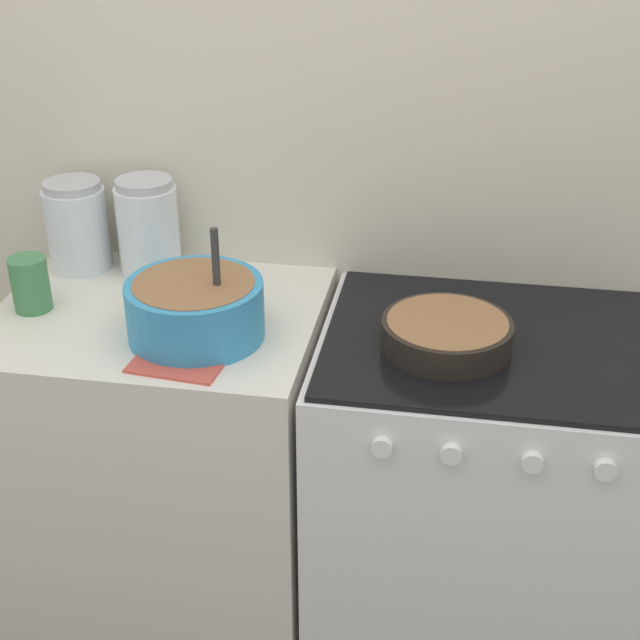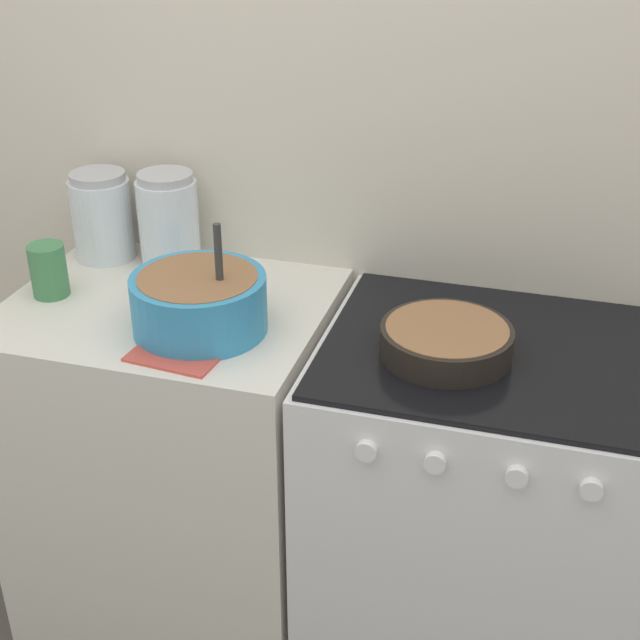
{
  "view_description": "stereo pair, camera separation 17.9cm",
  "coord_description": "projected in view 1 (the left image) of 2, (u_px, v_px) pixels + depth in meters",
  "views": [
    {
      "loc": [
        0.29,
        -1.34,
        1.81
      ],
      "look_at": [
        0.02,
        0.22,
        0.97
      ],
      "focal_mm": 50.0,
      "sensor_mm": 36.0,
      "label": 1
    },
    {
      "loc": [
        0.46,
        -1.3,
        1.81
      ],
      "look_at": [
        0.02,
        0.22,
        0.97
      ],
      "focal_mm": 50.0,
      "sensor_mm": 36.0,
      "label": 2
    }
  ],
  "objects": [
    {
      "name": "recipe_page",
      "position": [
        195.0,
        342.0,
        1.81
      ],
      "size": [
        0.21,
        0.3,
        0.01
      ],
      "color": "#CC4C3F",
      "rests_on": "countertop_cabinet"
    },
    {
      "name": "wall_back",
      "position": [
        339.0,
        150.0,
        2.02
      ],
      "size": [
        4.47,
        0.05,
        2.4
      ],
      "color": "beige",
      "rests_on": "ground_plane"
    },
    {
      "name": "baking_pan",
      "position": [
        447.0,
        333.0,
        1.78
      ],
      "size": [
        0.26,
        0.26,
        0.06
      ],
      "color": "black",
      "rests_on": "stove"
    },
    {
      "name": "mixing_bowl",
      "position": [
        195.0,
        306.0,
        1.8
      ],
      "size": [
        0.28,
        0.28,
        0.24
      ],
      "color": "#338CBF",
      "rests_on": "countertop_cabinet"
    },
    {
      "name": "countertop_cabinet",
      "position": [
        172.0,
        480.0,
        2.15
      ],
      "size": [
        0.71,
        0.58,
        0.92
      ],
      "color": "silver",
      "rests_on": "ground_plane"
    },
    {
      "name": "storage_jar_middle",
      "position": [
        149.0,
        233.0,
        2.07
      ],
      "size": [
        0.14,
        0.14,
        0.23
      ],
      "color": "silver",
      "rests_on": "countertop_cabinet"
    },
    {
      "name": "stove",
      "position": [
        477.0,
        514.0,
        2.04
      ],
      "size": [
        0.72,
        0.6,
        0.92
      ],
      "color": "silver",
      "rests_on": "ground_plane"
    },
    {
      "name": "tin_can",
      "position": [
        30.0,
        284.0,
        1.92
      ],
      "size": [
        0.08,
        0.08,
        0.12
      ],
      "color": "#3F7F4C",
      "rests_on": "countertop_cabinet"
    },
    {
      "name": "storage_jar_left",
      "position": [
        78.0,
        231.0,
        2.1
      ],
      "size": [
        0.15,
        0.15,
        0.21
      ],
      "color": "silver",
      "rests_on": "countertop_cabinet"
    }
  ]
}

